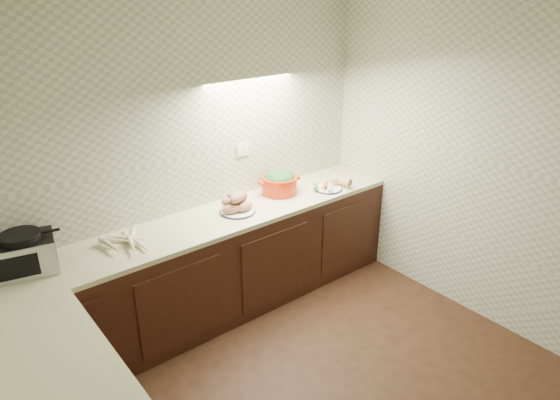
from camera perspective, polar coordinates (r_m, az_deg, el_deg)
room at (r=2.71m, az=7.65°, el=0.64°), size 3.60×3.60×2.60m
counter at (r=3.46m, az=-10.42°, el=-16.93°), size 3.60×3.60×0.90m
toaster_oven at (r=3.72m, az=-27.25°, el=-5.49°), size 0.45×0.38×0.28m
parsnip_pile at (r=3.86m, az=-17.45°, el=-4.36°), size 0.36×0.42×0.07m
sweet_potato_plate at (r=4.19m, az=-4.94°, el=-0.47°), size 0.30×0.30×0.18m
onion_bowl at (r=4.32m, az=-5.39°, el=-0.12°), size 0.16×0.16×0.12m
dutch_oven at (r=4.53m, az=-0.06°, el=2.07°), size 0.40×0.39×0.22m
veg_plate at (r=4.70m, az=5.93°, el=1.89°), size 0.34×0.27×0.12m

